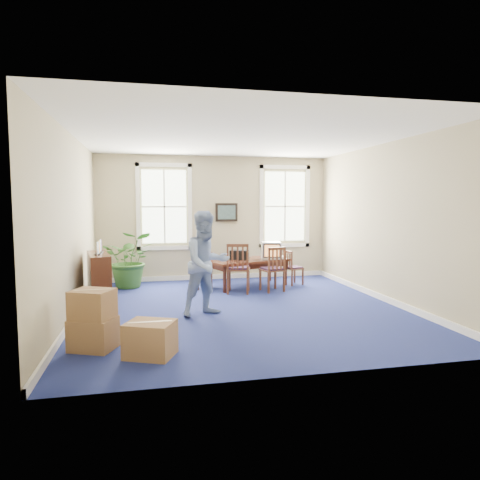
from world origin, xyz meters
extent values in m
plane|color=navy|center=(0.00, 0.00, 0.00)|extent=(6.50, 6.50, 0.00)
plane|color=white|center=(0.00, 0.00, 3.20)|extent=(6.50, 6.50, 0.00)
plane|color=tan|center=(0.00, 3.25, 1.60)|extent=(6.50, 0.00, 6.50)
plane|color=tan|center=(0.00, -3.25, 1.60)|extent=(6.50, 0.00, 6.50)
plane|color=tan|center=(-3.00, 0.00, 1.60)|extent=(0.00, 6.50, 6.50)
plane|color=tan|center=(3.00, 0.00, 1.60)|extent=(0.00, 6.50, 6.50)
cube|color=white|center=(0.00, 3.22, 0.06)|extent=(6.00, 0.04, 0.12)
cube|color=white|center=(-2.97, 0.00, 0.06)|extent=(0.04, 6.50, 0.12)
cube|color=white|center=(2.97, 0.00, 0.06)|extent=(0.04, 6.50, 0.12)
cube|color=white|center=(1.45, 2.06, 0.68)|extent=(0.25, 0.28, 0.06)
cube|color=black|center=(0.41, 2.10, 0.76)|extent=(0.51, 0.42, 0.22)
imported|color=#859DCB|center=(-0.71, -0.35, 0.93)|extent=(1.11, 1.00, 1.86)
cube|color=#472013|center=(-2.65, 0.66, 0.49)|extent=(0.58, 1.29, 0.98)
imported|color=#2A561D|center=(-2.14, 2.53, 0.67)|extent=(1.24, 1.10, 1.33)
camera|label=1|loc=(-1.71, -7.80, 2.00)|focal=32.00mm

